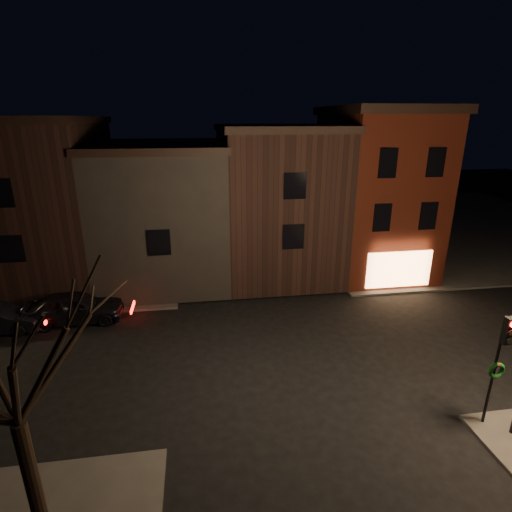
% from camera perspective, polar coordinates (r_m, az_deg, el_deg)
% --- Properties ---
extents(ground, '(120.00, 120.00, 0.00)m').
position_cam_1_polar(ground, '(18.46, 4.45, -13.43)').
color(ground, black).
rests_on(ground, ground).
extents(sidewalk_far_right, '(30.00, 30.00, 0.12)m').
position_cam_1_polar(sidewalk_far_right, '(43.51, 24.76, 4.24)').
color(sidewalk_far_right, '#2D2B28').
rests_on(sidewalk_far_right, ground).
extents(sidewalk_far_left, '(30.00, 30.00, 0.12)m').
position_cam_1_polar(sidewalk_far_left, '(39.96, -32.36, 1.81)').
color(sidewalk_far_left, '#2D2B28').
rests_on(sidewalk_far_left, ground).
extents(corner_building, '(6.50, 8.50, 10.50)m').
position_cam_1_polar(corner_building, '(27.62, 16.80, 8.90)').
color(corner_building, '#51190E').
rests_on(corner_building, ground).
extents(row_building_a, '(7.30, 10.30, 9.40)m').
position_cam_1_polar(row_building_a, '(26.64, 2.83, 8.09)').
color(row_building_a, black).
rests_on(row_building_a, ground).
extents(row_building_b, '(7.80, 10.30, 8.40)m').
position_cam_1_polar(row_building_b, '(26.31, -12.96, 6.38)').
color(row_building_b, black).
rests_on(row_building_b, ground).
extents(row_building_c, '(7.30, 10.30, 9.90)m').
position_cam_1_polar(row_building_c, '(27.69, -28.29, 6.80)').
color(row_building_c, black).
rests_on(row_building_c, ground).
extents(traffic_signal, '(0.58, 0.38, 4.05)m').
position_cam_1_polar(traffic_signal, '(15.15, 31.55, -11.96)').
color(traffic_signal, black).
rests_on(traffic_signal, sidewalk_near_right).
extents(parked_car_a, '(4.83, 2.13, 1.62)m').
position_cam_1_polar(parked_car_a, '(22.43, -24.45, -6.68)').
color(parked_car_a, black).
rests_on(parked_car_a, ground).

